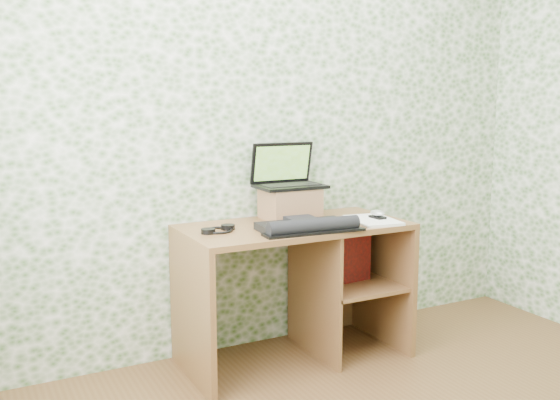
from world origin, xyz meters
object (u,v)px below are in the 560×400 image
desk (304,270)px  notepad (373,220)px  laptop (287,177)px  keyboard (307,226)px  riser (290,203)px

desk → notepad: size_ratio=3.83×
notepad → laptop: bearing=147.6°
laptop → keyboard: (-0.07, -0.35, -0.21)m
desk → keyboard: keyboard is taller
laptop → notepad: size_ratio=1.19×
laptop → keyboard: bearing=-100.2°
laptop → notepad: 0.53m
desk → laptop: (-0.03, 0.15, 0.50)m
desk → notepad: (0.33, -0.16, 0.28)m
keyboard → riser: bearing=81.3°
notepad → keyboard: bearing=-166.4°
desk → laptop: size_ratio=3.23×
keyboard → desk: bearing=67.7°
desk → keyboard: size_ratio=2.24×
desk → riser: 0.37m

